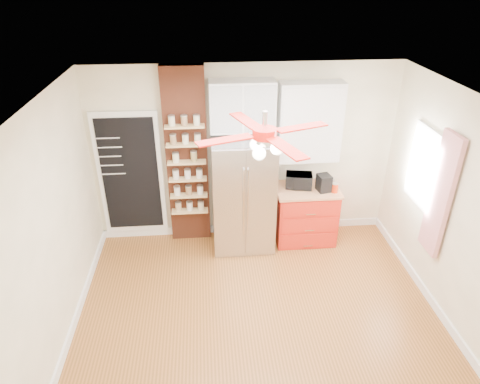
{
  "coord_description": "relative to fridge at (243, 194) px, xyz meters",
  "views": [
    {
      "loc": [
        -0.58,
        -3.86,
        3.89
      ],
      "look_at": [
        -0.16,
        0.9,
        1.31
      ],
      "focal_mm": 32.0,
      "sensor_mm": 36.0,
      "label": 1
    }
  ],
  "objects": [
    {
      "name": "floor",
      "position": [
        0.05,
        -1.63,
        -0.88
      ],
      "size": [
        4.5,
        4.5,
        0.0
      ],
      "primitive_type": "plane",
      "color": "#9C5B27",
      "rests_on": "ground"
    },
    {
      "name": "ceiling",
      "position": [
        0.05,
        -1.63,
        1.83
      ],
      "size": [
        4.5,
        4.5,
        0.0
      ],
      "primitive_type": "plane",
      "color": "white",
      "rests_on": "wall_back"
    },
    {
      "name": "wall_back",
      "position": [
        0.05,
        0.37,
        0.48
      ],
      "size": [
        4.5,
        0.02,
        2.7
      ],
      "primitive_type": "cube",
      "color": "#F7ECC7",
      "rests_on": "floor"
    },
    {
      "name": "wall_left",
      "position": [
        -2.2,
        -1.63,
        0.48
      ],
      "size": [
        0.02,
        4.0,
        2.7
      ],
      "primitive_type": "cube",
      "color": "#F7ECC7",
      "rests_on": "floor"
    },
    {
      "name": "wall_right",
      "position": [
        2.3,
        -1.63,
        0.48
      ],
      "size": [
        0.02,
        4.0,
        2.7
      ],
      "primitive_type": "cube",
      "color": "#F7ECC7",
      "rests_on": "floor"
    },
    {
      "name": "chalkboard",
      "position": [
        -1.65,
        0.33,
        0.23
      ],
      "size": [
        0.95,
        0.05,
        1.95
      ],
      "color": "white",
      "rests_on": "wall_back"
    },
    {
      "name": "brick_pillar",
      "position": [
        -0.8,
        0.29,
        0.48
      ],
      "size": [
        0.6,
        0.16,
        2.7
      ],
      "primitive_type": "cube",
      "color": "brown",
      "rests_on": "floor"
    },
    {
      "name": "fridge",
      "position": [
        0.0,
        0.0,
        0.0
      ],
      "size": [
        0.9,
        0.7,
        1.75
      ],
      "primitive_type": "cube",
      "color": "silver",
      "rests_on": "floor"
    },
    {
      "name": "upper_glass_cabinet",
      "position": [
        0.0,
        0.2,
        1.27
      ],
      "size": [
        0.9,
        0.35,
        0.7
      ],
      "primitive_type": "cube",
      "color": "white",
      "rests_on": "wall_back"
    },
    {
      "name": "red_cabinet",
      "position": [
        0.97,
        0.05,
        -0.42
      ],
      "size": [
        0.94,
        0.64,
        0.9
      ],
      "color": "red",
      "rests_on": "floor"
    },
    {
      "name": "upper_shelf_unit",
      "position": [
        0.97,
        0.22,
        1.0
      ],
      "size": [
        0.9,
        0.3,
        1.15
      ],
      "primitive_type": "cube",
      "color": "white",
      "rests_on": "wall_back"
    },
    {
      "name": "window",
      "position": [
        2.28,
        -0.73,
        0.68
      ],
      "size": [
        0.04,
        0.75,
        1.05
      ],
      "primitive_type": "cube",
      "color": "white",
      "rests_on": "wall_right"
    },
    {
      "name": "curtain",
      "position": [
        2.23,
        -1.28,
        0.57
      ],
      "size": [
        0.06,
        0.4,
        1.55
      ],
      "primitive_type": "cube",
      "color": "#B41824",
      "rests_on": "wall_right"
    },
    {
      "name": "ceiling_fan",
      "position": [
        0.05,
        -1.63,
        1.55
      ],
      "size": [
        1.4,
        1.4,
        0.44
      ],
      "color": "silver",
      "rests_on": "ceiling"
    },
    {
      "name": "toaster_oven",
      "position": [
        0.85,
        0.11,
        0.13
      ],
      "size": [
        0.43,
        0.33,
        0.22
      ],
      "primitive_type": "imported",
      "rotation": [
        0.0,
        0.0,
        -0.19
      ],
      "color": "black",
      "rests_on": "red_cabinet"
    },
    {
      "name": "coffee_maker",
      "position": [
        1.19,
        -0.03,
        0.15
      ],
      "size": [
        0.21,
        0.23,
        0.25
      ],
      "primitive_type": "cube",
      "rotation": [
        0.0,
        0.0,
        0.19
      ],
      "color": "black",
      "rests_on": "red_cabinet"
    },
    {
      "name": "canister_left",
      "position": [
        1.34,
        -0.1,
        0.09
      ],
      "size": [
        0.1,
        0.1,
        0.14
      ],
      "primitive_type": "cylinder",
      "rotation": [
        0.0,
        0.0,
        -0.1
      ],
      "color": "red",
      "rests_on": "red_cabinet"
    },
    {
      "name": "canister_right",
      "position": [
        1.33,
        0.06,
        0.09
      ],
      "size": [
        0.11,
        0.11,
        0.12
      ],
      "primitive_type": "cylinder",
      "rotation": [
        0.0,
        0.0,
        -0.1
      ],
      "color": "#A32609",
      "rests_on": "red_cabinet"
    },
    {
      "name": "pantry_jar_oats",
      "position": [
        -0.95,
        0.13,
        0.56
      ],
      "size": [
        0.1,
        0.1,
        0.13
      ],
      "primitive_type": "cylinder",
      "rotation": [
        0.0,
        0.0,
        -0.02
      ],
      "color": "#EEE9B6",
      "rests_on": "brick_pillar"
    },
    {
      "name": "pantry_jar_beans",
      "position": [
        -0.7,
        0.15,
        0.57
      ],
      "size": [
        0.09,
        0.09,
        0.14
      ],
      "primitive_type": "cylinder",
      "rotation": [
        0.0,
        0.0,
        0.05
      ],
      "color": "olive",
      "rests_on": "brick_pillar"
    }
  ]
}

